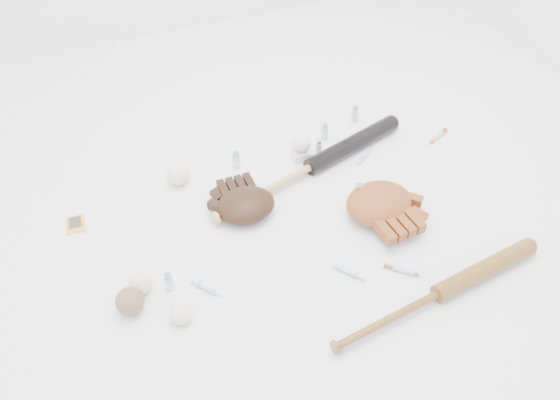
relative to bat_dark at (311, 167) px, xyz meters
name	(u,v)px	position (x,y,z in m)	size (l,w,h in m)	color
bat_dark	(311,167)	(0.00, 0.00, 0.00)	(0.90, 0.07, 0.07)	black
bat_wood	(439,293)	(0.11, -0.66, 0.00)	(0.79, 0.06, 0.06)	brown
glove_dark	(246,205)	(-0.29, -0.11, 0.01)	(0.24, 0.24, 0.09)	black
glove_tan	(379,203)	(0.13, -0.28, 0.02)	(0.28, 0.28, 0.10)	brown
trading_card	(75,225)	(-0.85, 0.06, -0.03)	(0.06, 0.08, 0.00)	gold
pedestal	(301,154)	(0.00, 0.09, -0.01)	(0.07, 0.07, 0.04)	white
baseball_on_pedestal	(302,143)	(0.00, 0.09, 0.04)	(0.07, 0.07, 0.07)	white
baseball_left	(141,283)	(-0.69, -0.29, 0.00)	(0.07, 0.07, 0.07)	white
baseball_upper	(178,175)	(-0.47, 0.14, 0.01)	(0.08, 0.08, 0.08)	white
baseball_mid	(181,313)	(-0.61, -0.44, 0.00)	(0.07, 0.07, 0.07)	white
baseball_aged	(130,301)	(-0.74, -0.35, 0.01)	(0.08, 0.08, 0.08)	brown
syringe_0	(208,289)	(-0.51, -0.37, -0.02)	(0.14, 0.02, 0.02)	#ADBCC6
syringe_1	(346,271)	(-0.09, -0.46, -0.02)	(0.15, 0.03, 0.02)	#ADBCC6
syringe_2	(365,156)	(0.23, 0.00, -0.03)	(0.13, 0.02, 0.02)	#ADBCC6
syringe_3	(404,270)	(0.07, -0.53, -0.02)	(0.15, 0.03, 0.02)	#ADBCC6
syringe_4	(437,137)	(0.55, 0.00, -0.02)	(0.15, 0.03, 0.02)	#ADBCC6
vial_0	(325,131)	(0.14, 0.17, 0.00)	(0.03, 0.03, 0.07)	silver
vial_1	(319,147)	(0.08, 0.10, 0.00)	(0.02, 0.02, 0.06)	silver
vial_2	(236,160)	(-0.24, 0.14, 0.00)	(0.03, 0.03, 0.07)	silver
vial_3	(359,194)	(0.09, -0.21, 0.01)	(0.04, 0.04, 0.09)	silver
vial_4	(169,282)	(-0.61, -0.31, 0.00)	(0.03, 0.03, 0.07)	silver
vial_5	(355,114)	(0.30, 0.23, 0.00)	(0.03, 0.03, 0.07)	silver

